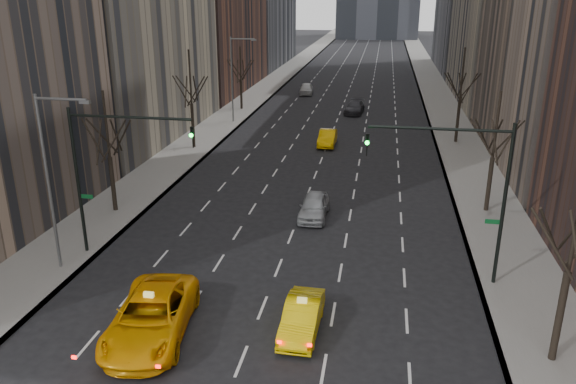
% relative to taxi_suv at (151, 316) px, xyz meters
% --- Properties ---
extents(sidewalk_left, '(4.50, 320.00, 0.15)m').
position_rel_taxi_suv_xyz_m(sidewalk_left, '(-8.13, 64.90, -0.83)').
color(sidewalk_left, slate).
rests_on(sidewalk_left, ground).
extents(sidewalk_right, '(4.50, 320.00, 0.15)m').
position_rel_taxi_suv_xyz_m(sidewalk_right, '(16.37, 64.90, -0.83)').
color(sidewalk_right, slate).
rests_on(sidewalk_right, ground).
extents(tree_lw_b, '(3.36, 3.50, 7.82)m').
position_rel_taxi_suv_xyz_m(tree_lw_b, '(-7.88, 12.90, 2.81)').
color(tree_lw_b, black).
rests_on(tree_lw_b, ground).
extents(tree_lw_c, '(3.36, 3.50, 8.74)m').
position_rel_taxi_suv_xyz_m(tree_lw_c, '(-7.88, 28.90, 3.13)').
color(tree_lw_c, black).
rests_on(tree_lw_c, ground).
extents(tree_lw_d, '(3.36, 3.50, 7.36)m').
position_rel_taxi_suv_xyz_m(tree_lw_d, '(-7.88, 46.90, 2.65)').
color(tree_lw_d, black).
rests_on(tree_lw_d, ground).
extents(tree_rw_a, '(3.36, 3.50, 8.28)m').
position_rel_taxi_suv_xyz_m(tree_rw_a, '(16.12, 0.90, 2.97)').
color(tree_rw_a, black).
rests_on(tree_rw_a, ground).
extents(tree_rw_b, '(3.36, 3.50, 7.82)m').
position_rel_taxi_suv_xyz_m(tree_rw_b, '(16.12, 16.90, 2.81)').
color(tree_rw_b, black).
rests_on(tree_rw_b, ground).
extents(tree_rw_c, '(3.36, 3.50, 8.74)m').
position_rel_taxi_suv_xyz_m(tree_rw_c, '(16.12, 34.90, 3.13)').
color(tree_rw_c, black).
rests_on(tree_rw_c, ground).
extents(traffic_mast_left, '(6.69, 0.39, 8.00)m').
position_rel_taxi_suv_xyz_m(traffic_mast_left, '(-4.99, 6.90, 4.58)').
color(traffic_mast_left, black).
rests_on(traffic_mast_left, ground).
extents(traffic_mast_right, '(6.69, 0.39, 8.00)m').
position_rel_taxi_suv_xyz_m(traffic_mast_right, '(13.22, 6.90, 4.58)').
color(traffic_mast_right, black).
rests_on(traffic_mast_right, ground).
extents(streetlight_near, '(2.83, 0.22, 9.00)m').
position_rel_taxi_suv_xyz_m(streetlight_near, '(-6.72, 4.90, 4.71)').
color(streetlight_near, slate).
rests_on(streetlight_near, ground).
extents(streetlight_far, '(2.83, 0.22, 9.00)m').
position_rel_taxi_suv_xyz_m(streetlight_far, '(-6.72, 39.90, 4.71)').
color(streetlight_far, slate).
rests_on(streetlight_far, ground).
extents(taxi_suv, '(3.81, 6.87, 1.82)m').
position_rel_taxi_suv_xyz_m(taxi_suv, '(0.00, 0.00, 0.00)').
color(taxi_suv, '#F7A405').
rests_on(taxi_suv, ground).
extents(taxi_sedan, '(1.56, 4.22, 1.38)m').
position_rel_taxi_suv_xyz_m(taxi_sedan, '(6.16, 1.37, -0.22)').
color(taxi_sedan, yellow).
rests_on(taxi_sedan, ground).
extents(silver_sedan_ahead, '(1.74, 4.30, 1.47)m').
position_rel_taxi_suv_xyz_m(silver_sedan_ahead, '(5.08, 14.17, -0.18)').
color(silver_sedan_ahead, '#9DA0A5').
rests_on(silver_sedan_ahead, ground).
extents(far_taxi, '(1.54, 4.35, 1.43)m').
position_rel_taxi_suv_xyz_m(far_taxi, '(4.13, 31.98, -0.19)').
color(far_taxi, '#FCBA05').
rests_on(far_taxi, ground).
extents(far_suv_grey, '(2.41, 5.05, 1.42)m').
position_rel_taxi_suv_xyz_m(far_suv_grey, '(5.81, 47.05, -0.20)').
color(far_suv_grey, '#2D2D32').
rests_on(far_suv_grey, ground).
extents(far_car_white, '(2.20, 4.59, 1.51)m').
position_rel_taxi_suv_xyz_m(far_car_white, '(-1.61, 59.09, -0.15)').
color(far_car_white, silver).
rests_on(far_car_white, ground).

